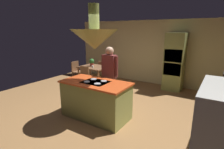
# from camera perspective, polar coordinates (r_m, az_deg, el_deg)

# --- Properties ---
(ground) EXTENTS (8.16, 8.16, 0.00)m
(ground) POSITION_cam_1_polar(r_m,az_deg,el_deg) (4.82, -3.64, -12.44)
(ground) COLOR #9E7042
(wall_back) EXTENTS (6.80, 0.10, 2.55)m
(wall_back) POSITION_cam_1_polar(r_m,az_deg,el_deg) (7.43, 12.15, 7.04)
(wall_back) COLOR beige
(wall_back) RESTS_ON ground
(kitchen_island) EXTENTS (1.71, 0.88, 0.95)m
(kitchen_island) POSITION_cam_1_polar(r_m,az_deg,el_deg) (4.48, -5.25, -8.03)
(kitchen_island) COLOR #8C934C
(kitchen_island) RESTS_ON ground
(oven_tower) EXTENTS (0.66, 0.62, 2.07)m
(oven_tower) POSITION_cam_1_polar(r_m,az_deg,el_deg) (6.77, 19.57, 3.83)
(oven_tower) COLOR #8C934C
(oven_tower) RESTS_ON ground
(dining_table) EXTENTS (1.10, 0.88, 0.76)m
(dining_table) POSITION_cam_1_polar(r_m,az_deg,el_deg) (7.02, -5.85, 1.77)
(dining_table) COLOR brown
(dining_table) RESTS_ON ground
(person_at_island) EXTENTS (0.53, 0.23, 1.73)m
(person_at_island) POSITION_cam_1_polar(r_m,az_deg,el_deg) (4.90, -0.80, 0.45)
(person_at_island) COLOR tan
(person_at_island) RESTS_ON ground
(range_hood) EXTENTS (1.10, 1.10, 1.00)m
(range_hood) POSITION_cam_1_polar(r_m,az_deg,el_deg) (4.16, -5.73, 11.66)
(range_hood) COLOR #8C934C
(pendant_light_over_table) EXTENTS (0.32, 0.32, 0.82)m
(pendant_light_over_table) POSITION_cam_1_polar(r_m,az_deg,el_deg) (6.86, -6.10, 11.63)
(pendant_light_over_table) COLOR #E0B266
(chair_facing_island) EXTENTS (0.40, 0.40, 0.87)m
(chair_facing_island) POSITION_cam_1_polar(r_m,az_deg,el_deg) (6.56, -9.37, -0.62)
(chair_facing_island) COLOR brown
(chair_facing_island) RESTS_ON ground
(chair_by_back_wall) EXTENTS (0.40, 0.40, 0.87)m
(chair_by_back_wall) POSITION_cam_1_polar(r_m,az_deg,el_deg) (7.56, -2.73, 1.53)
(chair_by_back_wall) COLOR brown
(chair_by_back_wall) RESTS_ON ground
(chair_at_corner) EXTENTS (0.40, 0.40, 0.87)m
(chair_at_corner) POSITION_cam_1_polar(r_m,az_deg,el_deg) (7.65, -11.29, 1.41)
(chair_at_corner) COLOR brown
(chair_at_corner) RESTS_ON ground
(potted_plant_on_table) EXTENTS (0.20, 0.20, 0.30)m
(potted_plant_on_table) POSITION_cam_1_polar(r_m,az_deg,el_deg) (7.08, -6.60, 4.08)
(potted_plant_on_table) COLOR #99382D
(potted_plant_on_table) RESTS_ON dining_table
(cup_on_table) EXTENTS (0.07, 0.07, 0.09)m
(cup_on_table) POSITION_cam_1_polar(r_m,az_deg,el_deg) (6.75, -6.29, 2.53)
(cup_on_table) COLOR white
(cup_on_table) RESTS_ON dining_table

